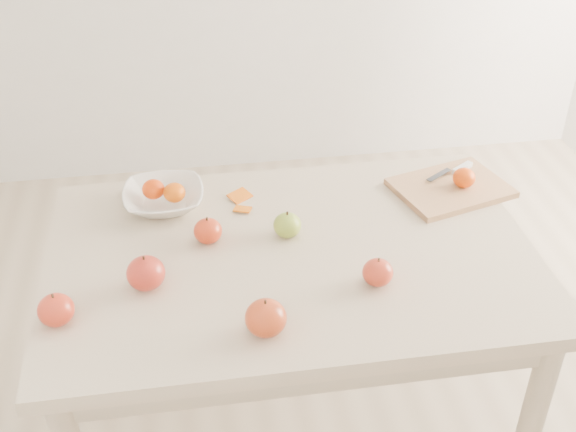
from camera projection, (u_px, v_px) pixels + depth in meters
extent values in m
cube|color=beige|center=(291.00, 257.00, 1.79)|extent=(1.20, 0.80, 0.04)
cylinder|color=#BCAA8E|center=(99.00, 305.00, 2.21)|extent=(0.06, 0.06, 0.71)
cylinder|color=#BCAA8E|center=(438.00, 270.00, 2.35)|extent=(0.06, 0.06, 0.71)
cube|color=tan|center=(451.00, 188.00, 2.01)|extent=(0.35, 0.29, 0.02)
ellipsoid|color=#DE4307|center=(464.00, 178.00, 1.98)|extent=(0.06, 0.06, 0.05)
imported|color=white|center=(164.00, 198.00, 1.93)|extent=(0.21, 0.21, 0.05)
ellipsoid|color=#D83F07|center=(153.00, 189.00, 1.92)|extent=(0.06, 0.06, 0.05)
ellipsoid|color=orange|center=(174.00, 193.00, 1.91)|extent=(0.06, 0.06, 0.05)
cube|color=orange|center=(240.00, 197.00, 1.98)|extent=(0.07, 0.07, 0.01)
cube|color=orange|center=(243.00, 210.00, 1.93)|extent=(0.05, 0.05, 0.01)
cube|color=white|center=(462.00, 168.00, 2.07)|extent=(0.07, 0.06, 0.01)
cube|color=#35373D|center=(439.00, 175.00, 2.03)|extent=(0.09, 0.07, 0.00)
ellipsoid|color=olive|center=(287.00, 225.00, 1.82)|extent=(0.07, 0.07, 0.06)
ellipsoid|color=#A70A0A|center=(56.00, 310.00, 1.55)|extent=(0.08, 0.08, 0.07)
ellipsoid|color=maroon|center=(378.00, 272.00, 1.66)|extent=(0.07, 0.07, 0.06)
ellipsoid|color=maroon|center=(208.00, 231.00, 1.79)|extent=(0.07, 0.07, 0.06)
ellipsoid|color=maroon|center=(266.00, 318.00, 1.52)|extent=(0.09, 0.09, 0.08)
ellipsoid|color=maroon|center=(146.00, 273.00, 1.64)|extent=(0.09, 0.09, 0.08)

